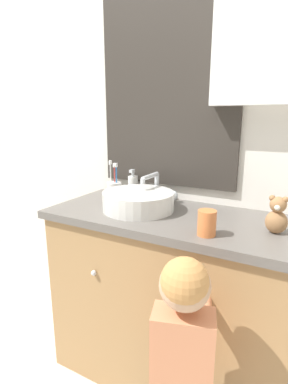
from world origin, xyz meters
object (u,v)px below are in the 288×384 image
toothbrush_holder (114,188)px  child_figure (183,361)px  soap_dispenser (133,186)px  sink_basin (139,200)px  drinking_cup (207,223)px  teddy_bear (277,216)px

toothbrush_holder → child_figure: bearing=-42.0°
soap_dispenser → sink_basin: bearing=-52.7°
toothbrush_holder → drinking_cup: 0.69m
child_figure → teddy_bear: teddy_bear is taller
child_figure → drinking_cup: size_ratio=9.40×
sink_basin → teddy_bear: size_ratio=2.66×
child_figure → drinking_cup: (-0.02, 0.27, 0.37)m
drinking_cup → toothbrush_holder: bearing=153.3°
sink_basin → child_figure: 0.68m
sink_basin → child_figure: sink_basin is taller
toothbrush_holder → drinking_cup: bearing=-26.7°
sink_basin → soap_dispenser: bearing=127.3°
soap_dispenser → child_figure: bearing=-48.5°
sink_basin → child_figure: bearing=-46.7°
soap_dispenser → drinking_cup: size_ratio=1.57×
sink_basin → drinking_cup: size_ratio=4.06×
child_figure → toothbrush_holder: bearing=138.0°
sink_basin → teddy_bear: 0.59m
sink_basin → child_figure: (0.39, -0.42, -0.37)m
sink_basin → soap_dispenser: size_ratio=2.58×
toothbrush_holder → soap_dispenser: (0.09, 0.04, 0.02)m
sink_basin → drinking_cup: bearing=-22.5°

